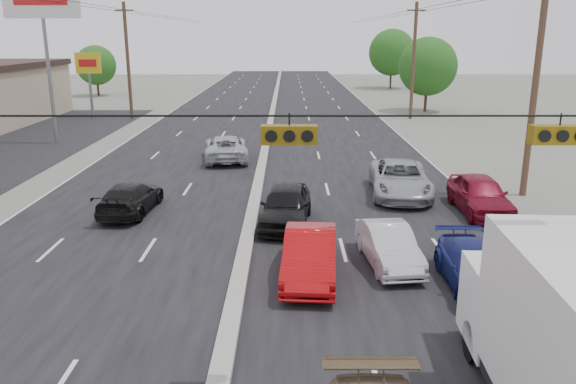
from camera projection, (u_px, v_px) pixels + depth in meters
name	position (u px, v px, depth m)	size (l,w,h in m)	color
road_surface	(267.00, 139.00, 40.75)	(20.00, 160.00, 0.02)	black
center_median	(267.00, 137.00, 40.72)	(0.50, 160.00, 0.20)	gray
parking_lot	(0.00, 152.00, 35.92)	(10.00, 42.00, 0.02)	black
utility_pole_left_c	(128.00, 61.00, 48.99)	(1.60, 0.30, 10.00)	#422D1E
utility_pole_right_b	(535.00, 85.00, 24.93)	(1.60, 0.30, 10.00)	#422D1E
utility_pole_right_c	(414.00, 61.00, 49.01)	(1.60, 0.30, 10.00)	#422D1E
traffic_signals	(284.00, 132.00, 10.37)	(25.00, 0.30, 0.54)	black
pole_sign_billboard	(42.00, 9.00, 36.42)	(5.00, 0.25, 11.00)	slate
pole_sign_far	(89.00, 69.00, 49.18)	(2.20, 0.25, 6.00)	slate
tree_left_far	(96.00, 65.00, 68.62)	(4.80, 4.80, 6.12)	#382619
tree_right_mid	(428.00, 67.00, 54.04)	(5.60, 5.60, 7.14)	#382619
tree_right_far	(392.00, 52.00, 77.95)	(6.40, 6.40, 8.16)	#382619
red_sedan	(310.00, 255.00, 17.15)	(1.56, 4.48, 1.48)	#B20A0E
queue_car_a	(286.00, 206.00, 21.99)	(1.85, 4.60, 1.57)	black
queue_car_b	(389.00, 246.00, 18.15)	(1.38, 3.95, 1.30)	#BDBEC0
queue_car_c	(400.00, 179.00, 26.04)	(2.60, 5.65, 1.57)	#9B9CA2
queue_car_d	(476.00, 269.00, 16.41)	(1.77, 4.36, 1.26)	navy
queue_car_e	(480.00, 195.00, 23.46)	(1.87, 4.64, 1.58)	maroon
oncoming_near	(130.00, 198.00, 23.52)	(1.81, 4.45, 1.29)	black
oncoming_far	(226.00, 148.00, 33.51)	(2.45, 5.32, 1.48)	#B1B2B9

